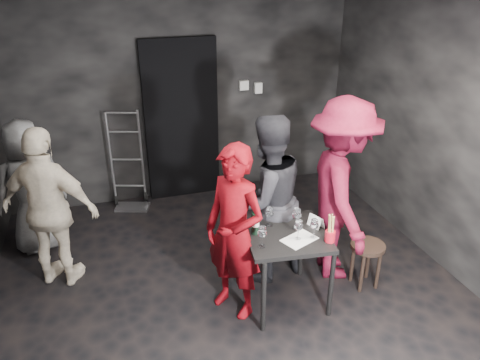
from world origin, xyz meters
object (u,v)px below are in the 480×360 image
object	(u,v)px
hand_truck	(130,190)
stool	(367,253)
bystander_cream	(49,203)
woman_black	(267,189)
man_maroon	(343,171)
wine_bottle	(255,223)
tasting_table	(285,242)
breadstick_cup	(331,229)
server_red	(234,227)
bystander_grey	(31,188)

from	to	relation	value
hand_truck	stool	world-z (taller)	hand_truck
bystander_cream	woman_black	bearing A→B (deg)	-166.72
hand_truck	woman_black	xyz separation A→B (m)	(1.17, -1.90, 0.74)
man_maroon	wine_bottle	bearing A→B (deg)	116.16
tasting_table	breadstick_cup	size ratio (longest dim) A/B	2.72
bystander_cream	breadstick_cup	distance (m)	2.60
woman_black	wine_bottle	world-z (taller)	woman_black
woman_black	breadstick_cup	world-z (taller)	woman_black
man_maroon	wine_bottle	distance (m)	1.02
tasting_table	woman_black	world-z (taller)	woman_black
man_maroon	wine_bottle	size ratio (longest dim) A/B	7.86
stool	breadstick_cup	world-z (taller)	breadstick_cup
tasting_table	stool	world-z (taller)	tasting_table
server_red	bystander_cream	bearing A→B (deg)	-155.66
server_red	breadstick_cup	distance (m)	0.82
bystander_cream	breadstick_cup	world-z (taller)	bystander_cream
hand_truck	stool	bearing A→B (deg)	-30.94
woman_black	bystander_cream	world-z (taller)	woman_black
stool	bystander_cream	size ratio (longest dim) A/B	0.27
stool	bystander_cream	distance (m)	3.07
hand_truck	server_red	bearing A→B (deg)	-54.30
tasting_table	man_maroon	size ratio (longest dim) A/B	0.33
woman_black	bystander_grey	bearing A→B (deg)	-41.25
tasting_table	bystander_cream	distance (m)	2.23
bystander_cream	wine_bottle	distance (m)	1.95
tasting_table	stool	size ratio (longest dim) A/B	1.60
bystander_grey	wine_bottle	bearing A→B (deg)	124.01
tasting_table	bystander_grey	distance (m)	2.80
server_red	man_maroon	xyz separation A→B (m)	(1.15, 0.25, 0.26)
stool	bystander_cream	xyz separation A→B (m)	(-2.86, 0.98, 0.51)
hand_truck	server_red	xyz separation A→B (m)	(0.72, -2.32, 0.64)
bystander_cream	stool	bearing A→B (deg)	-171.73
hand_truck	wine_bottle	size ratio (longest dim) A/B	4.42
stool	woman_black	xyz separation A→B (m)	(-0.87, 0.49, 0.59)
man_maroon	bystander_grey	bearing A→B (deg)	78.00
hand_truck	bystander_grey	xyz separation A→B (m)	(-1.06, -0.69, 0.51)
bystander_cream	bystander_grey	size ratio (longest dim) A/B	1.19
stool	woman_black	world-z (taller)	woman_black
woman_black	stool	bearing A→B (deg)	137.95
tasting_table	stool	distance (m)	0.90
bystander_grey	wine_bottle	world-z (taller)	bystander_grey
man_maroon	woman_black	bearing A→B (deg)	89.28
tasting_table	wine_bottle	distance (m)	0.34
hand_truck	breadstick_cup	bearing A→B (deg)	-41.69
tasting_table	bystander_grey	world-z (taller)	bystander_grey
stool	wine_bottle	xyz separation A→B (m)	(-1.12, 0.09, 0.49)
woman_black	man_maroon	world-z (taller)	man_maroon
bystander_cream	hand_truck	bearing A→B (deg)	-93.09
bystander_grey	wine_bottle	xyz separation A→B (m)	(1.98, -1.60, 0.12)
wine_bottle	breadstick_cup	distance (m)	0.65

